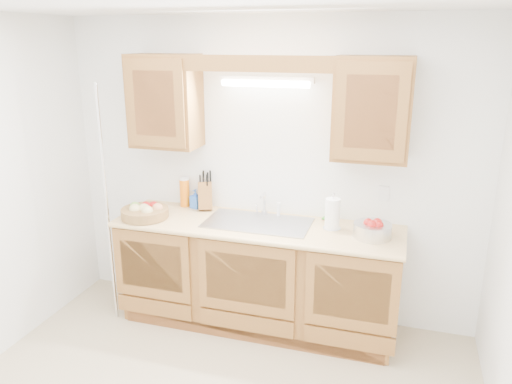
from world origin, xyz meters
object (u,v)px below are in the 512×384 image
(knife_block, at_px, (205,195))
(paper_towel, at_px, (332,214))
(fruit_basket, at_px, (145,211))
(apple_bowl, at_px, (373,229))

(knife_block, relative_size, paper_towel, 1.17)
(fruit_basket, bearing_deg, apple_bowl, 3.47)
(paper_towel, bearing_deg, knife_block, 171.41)
(knife_block, height_order, paper_towel, knife_block)
(knife_block, distance_m, paper_towel, 1.14)
(fruit_basket, relative_size, paper_towel, 1.74)
(knife_block, height_order, apple_bowl, knife_block)
(fruit_basket, height_order, apple_bowl, apple_bowl)
(apple_bowl, bearing_deg, knife_block, 170.12)
(paper_towel, bearing_deg, fruit_basket, -172.79)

